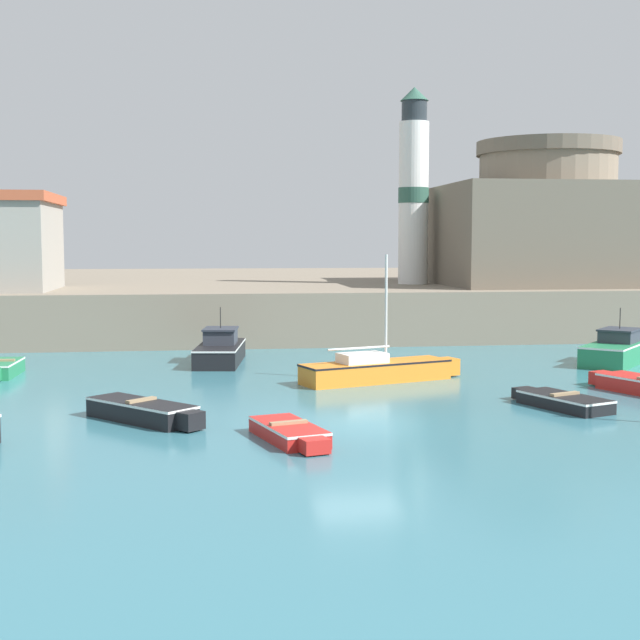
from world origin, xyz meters
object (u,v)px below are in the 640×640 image
object	(u,v)px
dinghy_green_6	(1,368)
dinghy_red_5	(290,432)
sailboat_orange_0	(378,369)
dinghy_black_1	(562,400)
motorboat_green_3	(619,350)
fortress	(546,227)
motorboat_black_8	(221,350)
dinghy_black_4	(144,411)
lighthouse	(414,190)

from	to	relation	value
dinghy_green_6	dinghy_red_5	bearing A→B (deg)	-51.49
sailboat_orange_0	dinghy_black_1	distance (m)	7.58
motorboat_green_3	fortress	xyz separation A→B (m)	(2.60, 15.05, 5.47)
motorboat_green_3	motorboat_black_8	distance (m)	17.18
dinghy_red_5	motorboat_black_8	bearing A→B (deg)	95.56
sailboat_orange_0	dinghy_black_1	world-z (taller)	sailboat_orange_0
sailboat_orange_0	motorboat_green_3	size ratio (longest dim) A/B	1.17
sailboat_orange_0	motorboat_black_8	world-z (taller)	sailboat_orange_0
dinghy_black_4	fortress	bearing A→B (deg)	48.71
motorboat_green_3	dinghy_red_5	distance (m)	20.35
sailboat_orange_0	motorboat_black_8	distance (m)	8.31
dinghy_black_1	lighthouse	size ratio (longest dim) A/B	0.33
dinghy_black_4	dinghy_red_5	world-z (taller)	dinghy_black_4
motorboat_green_3	fortress	world-z (taller)	fortress
dinghy_black_4	dinghy_green_6	xyz separation A→B (m)	(-6.05, 9.55, -0.00)
fortress	motorboat_black_8	bearing A→B (deg)	-147.01
motorboat_green_3	fortress	bearing A→B (deg)	80.18
dinghy_green_6	dinghy_black_1	bearing A→B (deg)	-25.70
dinghy_green_6	lighthouse	world-z (taller)	lighthouse
sailboat_orange_0	dinghy_green_6	xyz separation A→B (m)	(-14.23, 3.16, -0.14)
sailboat_orange_0	motorboat_green_3	xyz separation A→B (m)	(11.31, 3.73, 0.11)
motorboat_black_8	dinghy_black_1	bearing A→B (deg)	-48.99
motorboat_green_3	fortress	distance (m)	16.22
dinghy_red_5	dinghy_green_6	size ratio (longest dim) A/B	1.03
dinghy_red_5	motorboat_black_8	xyz separation A→B (m)	(-1.50, 15.46, 0.32)
lighthouse	motorboat_black_8	bearing A→B (deg)	-131.31
motorboat_green_3	lighthouse	world-z (taller)	lighthouse
dinghy_red_5	fortress	xyz separation A→B (m)	(18.13, 28.21, 5.80)
dinghy_black_4	fortress	distance (m)	33.98
dinghy_black_1	fortress	world-z (taller)	fortress
fortress	lighthouse	bearing A→B (deg)	176.52
dinghy_black_4	dinghy_red_5	xyz separation A→B (m)	(3.97, -3.04, -0.08)
motorboat_green_3	dinghy_black_4	bearing A→B (deg)	-152.56
motorboat_green_3	dinghy_black_4	xyz separation A→B (m)	(-19.49, -10.12, -0.25)
sailboat_orange_0	dinghy_green_6	world-z (taller)	sailboat_orange_0
dinghy_black_1	fortress	xyz separation A→B (m)	(9.21, 24.72, 5.80)
dinghy_black_1	fortress	size ratio (longest dim) A/B	0.28
dinghy_green_6	fortress	xyz separation A→B (m)	(28.15, 15.61, 5.72)
sailboat_orange_0	dinghy_green_6	bearing A→B (deg)	167.46
dinghy_red_5	motorboat_black_8	world-z (taller)	motorboat_black_8
dinghy_black_1	lighthouse	distance (m)	26.48
sailboat_orange_0	dinghy_green_6	distance (m)	14.58
lighthouse	dinghy_red_5	bearing A→B (deg)	-109.44
dinghy_black_1	motorboat_black_8	xyz separation A→B (m)	(-10.42, 11.98, 0.31)
dinghy_red_5	fortress	bearing A→B (deg)	57.27
dinghy_red_5	dinghy_black_4	bearing A→B (deg)	142.55
fortress	dinghy_black_4	bearing A→B (deg)	-131.29
dinghy_green_6	motorboat_black_8	distance (m)	8.99
motorboat_green_3	fortress	size ratio (longest dim) A/B	0.42
motorboat_green_3	dinghy_green_6	size ratio (longest dim) A/B	1.58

